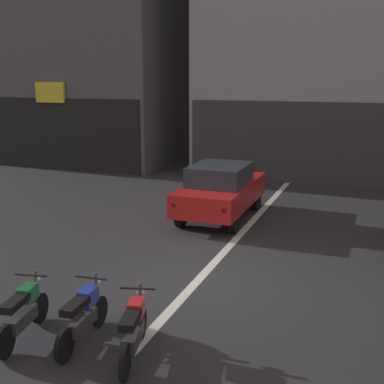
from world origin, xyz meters
name	(u,v)px	position (x,y,z in m)	size (l,w,h in m)	color
ground_plane	(197,282)	(0.00, 0.00, 0.00)	(120.00, 120.00, 0.00)	#2B2B30
lane_centre_line	(262,211)	(0.00, 6.00, 0.00)	(0.20, 18.00, 0.01)	silver
car_red_crossing_near	(221,189)	(-0.98, 4.74, 0.89)	(1.78, 4.11, 1.64)	black
car_grey_down_street	(334,155)	(1.51, 12.86, 0.89)	(2.03, 4.21, 1.64)	black
motorcycle_green_row_leftmost	(23,312)	(-1.81, -3.15, 0.46)	(0.55, 1.65, 0.98)	black
motorcycle_blue_row_left_mid	(83,315)	(-0.86, -2.90, 0.46)	(0.55, 1.67, 0.98)	black
motorcycle_red_row_centre	(134,329)	(0.09, -3.00, 0.46)	(0.60, 1.63, 0.98)	black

